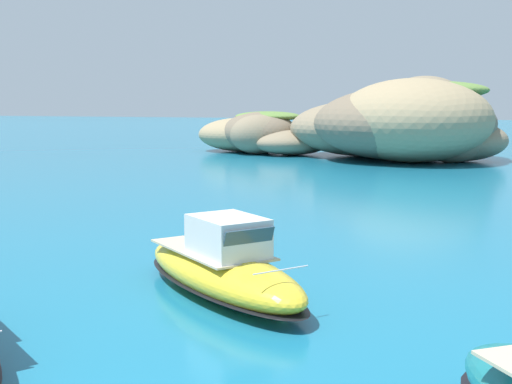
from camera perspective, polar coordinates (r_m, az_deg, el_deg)
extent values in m
ellipsoid|color=#9E8966|center=(63.68, 13.26, 5.99)|extent=(15.69, 15.78, 7.74)
ellipsoid|color=#84755B|center=(69.71, 9.46, 5.42)|extent=(19.69, 18.22, 5.77)
ellipsoid|color=#756651|center=(65.27, 12.54, 5.74)|extent=(23.33, 22.98, 7.04)
ellipsoid|color=#84755B|center=(66.06, 14.19, 6.14)|extent=(11.62, 13.93, 8.01)
ellipsoid|color=#84755B|center=(63.89, 16.40, 4.65)|extent=(8.43, 8.20, 4.99)
ellipsoid|color=#84755B|center=(65.75, 16.89, 4.23)|extent=(12.05, 11.52, 3.89)
ellipsoid|color=olive|center=(66.96, 14.42, 8.41)|extent=(11.50, 10.46, 1.85)
ellipsoid|color=#9E8966|center=(75.00, -1.15, 4.93)|extent=(10.26, 8.43, 3.78)
ellipsoid|color=#756651|center=(73.15, 0.30, 5.12)|extent=(11.12, 11.69, 4.44)
ellipsoid|color=#84755B|center=(71.10, 0.25, 4.94)|extent=(8.13, 8.07, 4.20)
ellipsoid|color=#84755B|center=(70.25, 3.15, 4.25)|extent=(10.52, 10.34, 2.61)
ellipsoid|color=olive|center=(73.90, 1.02, 6.49)|extent=(7.26, 6.60, 1.10)
ellipsoid|color=yellow|center=(19.81, -2.98, -6.88)|extent=(7.65, 6.98, 1.36)
ellipsoid|color=black|center=(19.89, -2.97, -7.73)|extent=(7.80, 7.12, 0.16)
cube|color=#C6B793|center=(20.18, -3.83, -4.92)|extent=(4.67, 4.39, 0.06)
cube|color=silver|center=(19.21, -2.42, -3.77)|extent=(2.79, 2.72, 1.12)
cube|color=#2D4756|center=(18.23, -0.64, -4.04)|extent=(1.20, 1.36, 0.59)
cylinder|color=silver|center=(17.06, 2.16, -6.68)|extent=(1.11, 1.30, 0.04)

